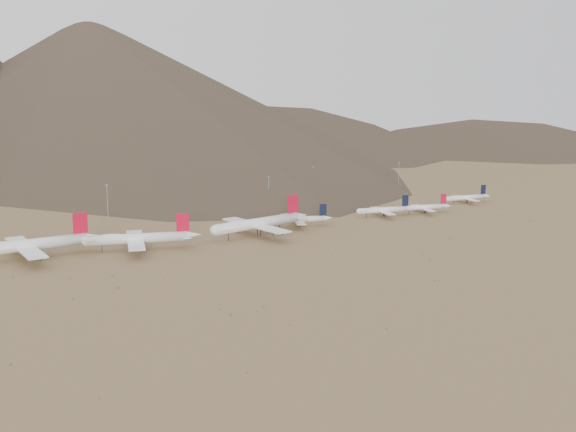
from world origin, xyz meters
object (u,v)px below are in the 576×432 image
widebody_east (258,223)px  narrowbody_b (385,210)px  narrowbody_a (300,219)px  widebody_west (28,245)px  control_tower (234,202)px  widebody_centre (138,238)px

widebody_east → narrowbody_b: widebody_east is taller
narrowbody_a → narrowbody_b: narrowbody_b is taller
widebody_west → control_tower: 194.83m
widebody_east → widebody_centre: bearing=170.3°
widebody_centre → control_tower: 149.80m
narrowbody_a → widebody_centre: bearing=-154.8°
widebody_centre → narrowbody_a: 121.73m
widebody_west → narrowbody_b: widebody_west is taller
control_tower → widebody_west: bearing=-154.4°
widebody_centre → narrowbody_b: 194.88m
narrowbody_b → control_tower: bearing=146.3°
widebody_west → narrowbody_a: 182.46m
widebody_centre → narrowbody_b: bearing=19.5°
widebody_east → control_tower: size_ratio=6.66×
narrowbody_b → control_tower: 120.76m
widebody_centre → narrowbody_a: bearing=21.9°
widebody_west → control_tower: size_ratio=6.70×
widebody_west → widebody_east: widebody_west is taller
widebody_centre → narrowbody_a: (121.38, 8.91, -2.38)m
narrowbody_b → widebody_east: bearing=-161.3°
narrowbody_b → widebody_west: bearing=-166.6°
widebody_west → narrowbody_a: size_ratio=1.83×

